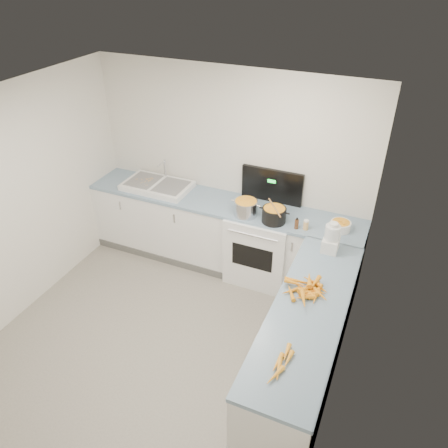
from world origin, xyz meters
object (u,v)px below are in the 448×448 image
at_px(stove, 261,244).
at_px(steel_pot, 246,209).
at_px(sink, 157,186).
at_px(mixing_bowl, 340,226).
at_px(black_pot, 274,216).
at_px(extract_bottle, 297,224).
at_px(spice_jar, 306,225).
at_px(food_processor, 331,239).

distance_m(stove, steel_pot, 0.59).
bearing_deg(sink, mixing_bowl, -1.05).
distance_m(stove, black_pot, 0.59).
bearing_deg(steel_pot, sink, 172.89).
relative_size(sink, black_pot, 3.15).
xyz_separation_m(sink, black_pot, (1.63, -0.17, 0.04)).
distance_m(mixing_bowl, extract_bottle, 0.48).
bearing_deg(stove, steel_pot, -139.26).
relative_size(black_pot, spice_jar, 2.69).
bearing_deg(food_processor, black_pot, 157.34).
relative_size(sink, food_processor, 2.60).
relative_size(extract_bottle, food_processor, 0.34).
xyz_separation_m(sink, extract_bottle, (1.90, -0.21, 0.02)).
distance_m(black_pot, spice_jar, 0.38).
distance_m(steel_pot, food_processor, 1.09).
bearing_deg(black_pot, spice_jar, -1.73).
relative_size(sink, mixing_bowl, 3.86).
bearing_deg(black_pot, steel_pot, 178.24).
bearing_deg(black_pot, mixing_bowl, 9.94).
bearing_deg(sink, extract_bottle, -6.17).
height_order(black_pot, mixing_bowl, black_pot).
height_order(spice_jar, food_processor, food_processor).
xyz_separation_m(stove, food_processor, (0.88, -0.45, 0.61)).
xyz_separation_m(sink, steel_pot, (1.28, -0.16, 0.04)).
height_order(steel_pot, food_processor, food_processor).
distance_m(stove, spice_jar, 0.77).
height_order(stove, steel_pot, stove).
height_order(sink, extract_bottle, sink).
bearing_deg(mixing_bowl, spice_jar, -158.50).
distance_m(sink, spice_jar, 2.01).
xyz_separation_m(steel_pot, black_pot, (0.35, -0.01, -0.00)).
relative_size(steel_pot, mixing_bowl, 1.25).
distance_m(stove, sink, 1.54).
relative_size(spice_jar, food_processor, 0.31).
distance_m(stove, extract_bottle, 0.72).
height_order(stove, food_processor, stove).
height_order(stove, extract_bottle, stove).
bearing_deg(spice_jar, sink, 174.81).
height_order(stove, mixing_bowl, stove).
distance_m(sink, black_pot, 1.64).
bearing_deg(stove, sink, 179.38).
height_order(mixing_bowl, spice_jar, mixing_bowl).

